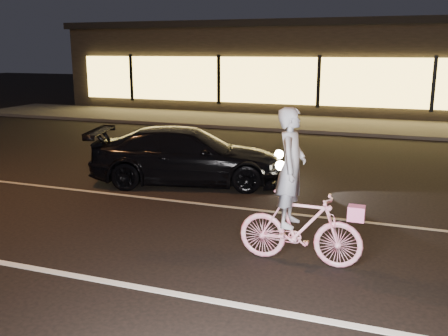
% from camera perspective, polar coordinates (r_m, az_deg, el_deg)
% --- Properties ---
extents(ground, '(90.00, 90.00, 0.00)m').
position_cam_1_polar(ground, '(7.99, -7.77, -8.20)').
color(ground, black).
rests_on(ground, ground).
extents(lane_stripe_near, '(60.00, 0.12, 0.01)m').
position_cam_1_polar(lane_stripe_near, '(6.82, -13.75, -12.40)').
color(lane_stripe_near, silver).
rests_on(lane_stripe_near, ground).
extents(lane_stripe_far, '(60.00, 0.10, 0.01)m').
position_cam_1_polar(lane_stripe_far, '(9.70, -2.29, -4.14)').
color(lane_stripe_far, gray).
rests_on(lane_stripe_far, ground).
extents(sidewalk, '(30.00, 4.00, 0.12)m').
position_cam_1_polar(sidewalk, '(20.07, 9.71, 5.01)').
color(sidewalk, '#383533').
rests_on(sidewalk, ground).
extents(storefront, '(25.40, 8.42, 4.20)m').
position_cam_1_polar(storefront, '(25.77, 12.37, 11.38)').
color(storefront, black).
rests_on(storefront, ground).
extents(cyclist, '(1.74, 0.60, 2.19)m').
position_cam_1_polar(cyclist, '(6.96, 8.41, -4.73)').
color(cyclist, '#F33673').
rests_on(cyclist, ground).
extents(sedan, '(4.58, 2.80, 1.24)m').
position_cam_1_polar(sedan, '(11.12, -4.14, 1.40)').
color(sedan, black).
rests_on(sedan, ground).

